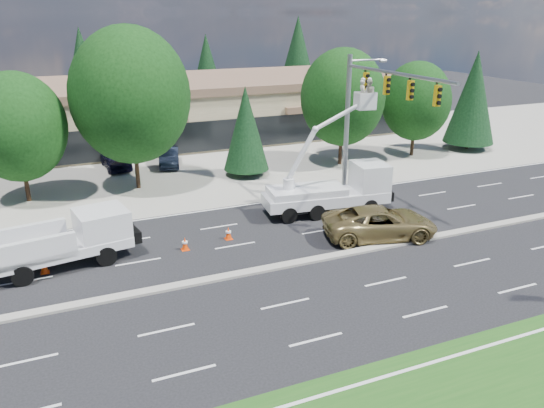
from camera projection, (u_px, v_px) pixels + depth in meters
name	position (u px, v px, depth m)	size (l,w,h in m)	color
ground	(257.00, 271.00, 24.94)	(140.00, 140.00, 0.00)	black
concrete_apron	(166.00, 165.00, 42.26)	(140.00, 22.00, 0.01)	#9C9A8E
road_median	(257.00, 270.00, 24.92)	(120.00, 0.55, 0.12)	#9C9A8E
strip_mall	(141.00, 110.00, 49.94)	(50.40, 15.40, 5.50)	tan
tree_front_c	(17.00, 127.00, 32.64)	(5.94, 5.94, 8.25)	#332114
tree_front_d	(130.00, 96.00, 34.67)	(7.83, 7.83, 10.86)	#332114
tree_front_e	(246.00, 128.00, 38.56)	(3.35, 3.35, 6.60)	#332114
tree_front_f	(343.00, 97.00, 40.88)	(6.54, 6.54, 9.07)	#332114
tree_front_g	(416.00, 101.00, 43.68)	(5.65, 5.65, 7.84)	#332114
tree_front_h	(473.00, 97.00, 45.88)	(4.33, 4.33, 8.53)	#332114
tree_back_b	(83.00, 71.00, 58.02)	(5.12, 5.12, 10.10)	#332114
tree_back_c	(207.00, 71.00, 63.30)	(4.65, 4.65, 9.17)	#332114
tree_back_d	(298.00, 58.00, 67.32)	(5.66, 5.66, 11.16)	#332114
signal_mast	(366.00, 106.00, 32.64)	(2.76, 10.16, 9.00)	gray
utility_pickup	(71.00, 244.00, 25.41)	(6.71, 3.39, 2.45)	white
bucket_truck	(337.00, 185.00, 31.92)	(7.79, 3.22, 7.99)	white
traffic_cone_a	(44.00, 266.00, 24.71)	(0.40, 0.40, 0.70)	#F94007
traffic_cone_b	(185.00, 244.00, 27.11)	(0.40, 0.40, 0.70)	#F94007
traffic_cone_c	(228.00, 233.00, 28.40)	(0.40, 0.40, 0.70)	#F94007
minivan	(380.00, 223.00, 28.47)	(2.82, 6.11, 1.70)	olive
parked_car_west	(116.00, 158.00, 41.25)	(1.85, 4.60, 1.57)	black
parked_car_east	(169.00, 157.00, 41.94)	(1.51, 4.32, 1.42)	black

